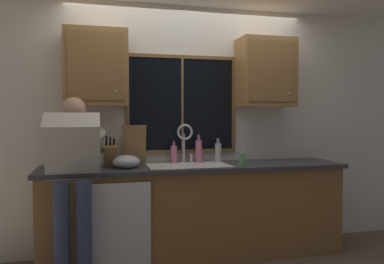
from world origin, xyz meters
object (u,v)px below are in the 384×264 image
Objects in this scene: bottle_amber_small at (174,154)px; person_standing at (73,169)px; knife_block at (110,156)px; cutting_board at (134,145)px; bottle_green_glass at (218,152)px; mixing_bowl at (126,162)px; soap_dispenser at (242,160)px; bottle_tall_clear at (199,151)px.

person_standing is at bearing -151.40° from bottle_amber_small.
knife_block is 1.39× the size of bottle_amber_small.
cutting_board is 0.87m from bottle_green_glass.
mixing_bowl is 1.10m from soap_dispenser.
bottle_amber_small is (-0.59, 0.41, 0.03)m from soap_dispenser.
bottle_green_glass is 0.21m from bottle_tall_clear.
knife_block is 0.66m from bottle_amber_small.
bottle_green_glass is at bearing -4.68° from bottle_amber_small.
mixing_bowl is (0.14, -0.11, -0.05)m from knife_block.
knife_block is 1.86× the size of soap_dispenser.
soap_dispenser is 0.72m from bottle_amber_small.
person_standing is 3.94× the size of cutting_board.
cutting_board is 0.31m from mixing_bowl.
person_standing is 1.33m from bottle_tall_clear.
knife_block is at bearing 167.53° from soap_dispenser.
cutting_board reaches higher than bottle_tall_clear.
bottle_green_glass reaches higher than bottle_amber_small.
bottle_amber_small is at bearing 144.82° from soap_dispenser.
cutting_board is at bearing 157.13° from soap_dispenser.
bottle_green_glass is at bearing 18.84° from person_standing.
bottle_green_glass is at bearing 108.02° from soap_dispenser.
bottle_amber_small is (0.64, 0.14, -0.01)m from knife_block.
knife_block is 1.26m from soap_dispenser.
mixing_bowl is 0.86× the size of bottle_tall_clear.
mixing_bowl is 0.99m from bottle_green_glass.
bottle_amber_small is at bearing 12.33° from knife_block.
mixing_bowl is 0.80m from bottle_tall_clear.
person_standing is at bearing -136.52° from cutting_board.
bottle_tall_clear is at bearing 129.40° from soap_dispenser.
soap_dispenser is at bearing -35.18° from bottle_amber_small.
cutting_board is at bearing 178.24° from bottle_tall_clear.
soap_dispenser is 0.52m from bottle_tall_clear.
knife_block reaches higher than bottle_green_glass.
cutting_board is at bearing 179.35° from bottle_amber_small.
bottle_tall_clear reaches higher than bottle_amber_small.
bottle_tall_clear is at bearing -1.76° from cutting_board.
cutting_board is 2.31× the size of soap_dispenser.
person_standing is 6.07× the size of bottle_green_glass.
mixing_bowl is 0.99× the size of bottle_green_glass.
cutting_board is 0.67m from bottle_tall_clear.
mixing_bowl is at bearing -162.66° from bottle_tall_clear.
bottle_tall_clear is at bearing 7.88° from knife_block.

